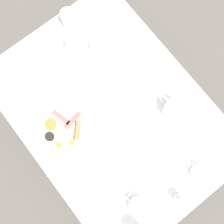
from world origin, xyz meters
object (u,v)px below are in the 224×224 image
(creamer_jug, at_px, (96,46))
(salt_grinder, at_px, (181,200))
(teacup_with_saucer_left, at_px, (200,174))
(pepper_grinder, at_px, (69,43))
(knife_by_plate, at_px, (119,121))
(breakfast_plate, at_px, (64,132))
(teapot_far, at_px, (40,70))
(fork_by_plate, at_px, (156,72))
(teacup_with_saucer_right, at_px, (138,206))
(water_glass_tall, at_px, (69,19))
(teapot_near, at_px, (175,109))
(spoon_for_tea, at_px, (87,180))
(fork_spare, at_px, (145,161))

(creamer_jug, relative_size, salt_grinder, 0.81)
(teacup_with_saucer_left, distance_m, creamer_jug, 0.80)
(pepper_grinder, height_order, knife_by_plate, pepper_grinder)
(breakfast_plate, height_order, teapot_far, teapot_far)
(fork_by_plate, xyz_separation_m, knife_by_plate, (-0.30, -0.08, 0.00))
(teacup_with_saucer_right, xyz_separation_m, water_glass_tall, (0.29, 0.92, 0.03))
(teapot_near, relative_size, fork_by_plate, 1.50)
(teapot_near, relative_size, knife_by_plate, 1.00)
(teapot_near, xyz_separation_m, pepper_grinder, (-0.20, 0.58, 0.00))
(breakfast_plate, xyz_separation_m, spoon_for_tea, (-0.05, -0.25, -0.01))
(pepper_grinder, xyz_separation_m, spoon_for_tea, (-0.33, -0.58, -0.05))
(salt_grinder, relative_size, knife_by_plate, 0.52)
(teapot_far, relative_size, spoon_for_tea, 0.99)
(breakfast_plate, height_order, fork_by_plate, breakfast_plate)
(salt_grinder, distance_m, fork_spare, 0.23)
(pepper_grinder, distance_m, salt_grinder, 0.91)
(knife_by_plate, bearing_deg, teapot_near, -27.41)
(breakfast_plate, relative_size, fork_spare, 1.45)
(salt_grinder, bearing_deg, spoon_for_tea, 131.15)
(teapot_far, bearing_deg, salt_grinder, 63.93)
(teapot_near, distance_m, teacup_with_saucer_right, 0.48)
(breakfast_plate, distance_m, teacup_with_saucer_right, 0.49)
(knife_by_plate, distance_m, fork_spare, 0.23)
(knife_by_plate, height_order, fork_spare, same)
(spoon_for_tea, bearing_deg, breakfast_plate, 79.33)
(teacup_with_saucer_right, xyz_separation_m, knife_by_plate, (0.18, 0.36, -0.03))
(teapot_near, distance_m, fork_by_plate, 0.22)
(water_glass_tall, height_order, spoon_for_tea, water_glass_tall)
(breakfast_plate, relative_size, teacup_with_saucer_left, 2.03)
(teacup_with_saucer_right, relative_size, salt_grinder, 1.28)
(spoon_for_tea, bearing_deg, teapot_near, 0.62)
(fork_by_plate, bearing_deg, water_glass_tall, 111.70)
(creamer_jug, height_order, fork_spare, creamer_jug)
(teacup_with_saucer_left, relative_size, fork_by_plate, 1.00)
(teapot_far, bearing_deg, teacup_with_saucer_right, 52.82)
(breakfast_plate, height_order, salt_grinder, salt_grinder)
(salt_grinder, bearing_deg, fork_spare, 93.23)
(pepper_grinder, xyz_separation_m, fork_by_plate, (0.26, -0.37, -0.05))
(teapot_near, bearing_deg, water_glass_tall, -177.77)
(creamer_jug, height_order, fork_by_plate, creamer_jug)
(teacup_with_saucer_right, relative_size, creamer_jug, 1.57)
(breakfast_plate, xyz_separation_m, pepper_grinder, (0.29, 0.33, 0.04))
(teacup_with_saucer_left, xyz_separation_m, salt_grinder, (-0.15, -0.03, 0.02))
(teacup_with_saucer_right, distance_m, knife_by_plate, 0.40)
(breakfast_plate, relative_size, fork_by_plate, 2.04)
(teapot_far, distance_m, spoon_for_tea, 0.58)
(water_glass_tall, xyz_separation_m, spoon_for_tea, (-0.41, -0.69, -0.06))
(breakfast_plate, relative_size, spoon_for_tea, 1.58)
(fork_by_plate, bearing_deg, teapot_near, -108.13)
(pepper_grinder, relative_size, spoon_for_tea, 0.61)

